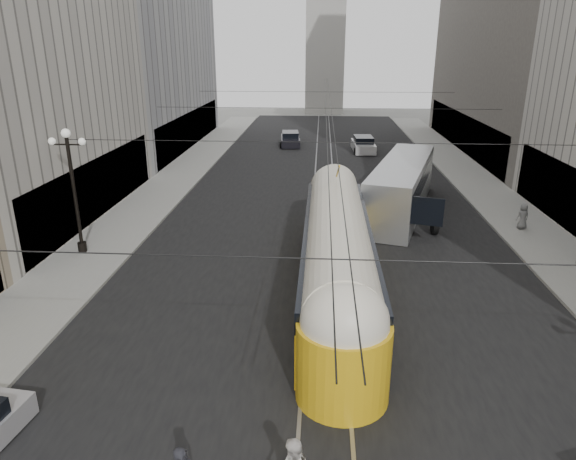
# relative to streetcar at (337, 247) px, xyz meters

# --- Properties ---
(road) EXTENTS (20.00, 85.00, 0.02)m
(road) POSITION_rel_streetcar_xyz_m (-0.50, 17.61, -1.95)
(road) COLOR black
(road) RESTS_ON ground
(sidewalk_left) EXTENTS (4.00, 72.00, 0.15)m
(sidewalk_left) POSITION_rel_streetcar_xyz_m (-12.50, 21.11, -1.87)
(sidewalk_left) COLOR gray
(sidewalk_left) RESTS_ON ground
(sidewalk_right) EXTENTS (4.00, 72.00, 0.15)m
(sidewalk_right) POSITION_rel_streetcar_xyz_m (11.50, 21.11, -1.87)
(sidewalk_right) COLOR gray
(sidewalk_right) RESTS_ON ground
(rail_left) EXTENTS (0.12, 85.00, 0.04)m
(rail_left) POSITION_rel_streetcar_xyz_m (-1.25, 17.61, -1.95)
(rail_left) COLOR gray
(rail_left) RESTS_ON ground
(rail_right) EXTENTS (0.12, 85.00, 0.04)m
(rail_right) POSITION_rel_streetcar_xyz_m (0.25, 17.61, -1.95)
(rail_right) COLOR gray
(rail_right) RESTS_ON ground
(building_left_far) EXTENTS (12.60, 28.60, 28.60)m
(building_left_far) POSITION_rel_streetcar_xyz_m (-20.49, 33.11, 12.36)
(building_left_far) COLOR #999999
(building_left_far) RESTS_ON ground
(distant_tower) EXTENTS (6.00, 6.00, 31.36)m
(distant_tower) POSITION_rel_streetcar_xyz_m (-0.50, 65.11, 13.02)
(distant_tower) COLOR #B2AFA8
(distant_tower) RESTS_ON ground
(lamppost_left_mid) EXTENTS (1.86, 0.44, 6.37)m
(lamppost_left_mid) POSITION_rel_streetcar_xyz_m (-13.10, 3.11, 1.80)
(lamppost_left_mid) COLOR black
(lamppost_left_mid) RESTS_ON sidewalk_left
(catenary) EXTENTS (25.00, 72.00, 0.23)m
(catenary) POSITION_rel_streetcar_xyz_m (-0.38, 16.60, 3.94)
(catenary) COLOR black
(catenary) RESTS_ON ground
(streetcar) EXTENTS (2.93, 18.17, 3.98)m
(streetcar) POSITION_rel_streetcar_xyz_m (0.00, 0.00, 0.00)
(streetcar) COLOR gold
(streetcar) RESTS_ON ground
(city_bus) EXTENTS (6.19, 13.45, 3.30)m
(city_bus) POSITION_rel_streetcar_xyz_m (4.48, 11.68, -0.14)
(city_bus) COLOR #A9ABAF
(city_bus) RESTS_ON ground
(sedan_white_far) EXTENTS (2.29, 5.06, 1.57)m
(sedan_white_far) POSITION_rel_streetcar_xyz_m (3.51, 31.81, -1.23)
(sedan_white_far) COLOR white
(sedan_white_far) RESTS_ON ground
(sedan_dark_far) EXTENTS (2.36, 4.93, 1.51)m
(sedan_dark_far) POSITION_rel_streetcar_xyz_m (-4.16, 34.72, -1.26)
(sedan_dark_far) COLOR black
(sedan_dark_far) RESTS_ON ground
(pedestrian_sidewalk_right) EXTENTS (0.84, 0.65, 1.52)m
(pedestrian_sidewalk_right) POSITION_rel_streetcar_xyz_m (11.05, 8.24, -1.04)
(pedestrian_sidewalk_right) COLOR slate
(pedestrian_sidewalk_right) RESTS_ON sidewalk_right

